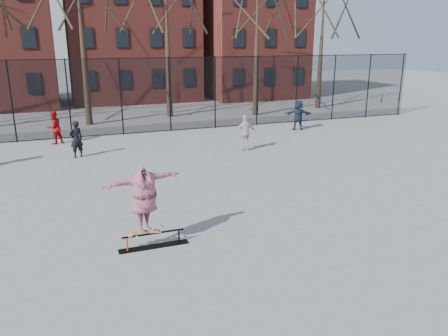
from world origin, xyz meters
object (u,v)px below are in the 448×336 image
object	(u,v)px
skater	(144,199)
bystander_white	(245,133)
skateboard	(146,232)
bystander_black	(76,139)
bystander_navy	(298,115)
skate_rail	(154,241)
bystander_red	(54,128)

from	to	relation	value
skater	bystander_white	xyz separation A→B (m)	(6.04, 8.11, -0.45)
skateboard	bystander_black	size ratio (longest dim) A/B	0.48
skateboard	bystander_black	bearing A→B (deg)	97.24
bystander_navy	skate_rail	bearing A→B (deg)	65.74
skate_rail	bystander_black	xyz separation A→B (m)	(-1.38, 9.53, 0.65)
bystander_red	skateboard	bearing A→B (deg)	65.90
bystander_black	skate_rail	bearing A→B (deg)	76.26
bystander_red	skater	bearing A→B (deg)	65.90
skate_rail	bystander_red	world-z (taller)	bystander_red
skater	bystander_red	distance (m)	12.75
bystander_red	skate_rail	bearing A→B (deg)	66.66
skateboard	bystander_navy	xyz separation A→B (m)	(10.66, 11.47, 0.41)
skate_rail	bystander_black	distance (m)	9.65
skater	bystander_white	size ratio (longest dim) A/B	1.20
bystander_white	bystander_navy	distance (m)	5.71
skateboard	bystander_navy	distance (m)	15.66
bystander_black	bystander_white	bearing A→B (deg)	146.98
skateboard	bystander_white	size ratio (longest dim) A/B	0.47
bystander_white	skateboard	bearing A→B (deg)	60.19
skate_rail	skateboard	distance (m)	0.33
skateboard	skater	world-z (taller)	skater
skate_rail	skateboard	world-z (taller)	skateboard
skate_rail	skater	xyz separation A→B (m)	(-0.17, 0.00, 1.12)
skateboard	bystander_white	bearing A→B (deg)	53.34
skater	bystander_black	size ratio (longest dim) A/B	1.23
skater	bystander_black	xyz separation A→B (m)	(-1.21, 9.53, -0.47)
bystander_red	bystander_white	bearing A→B (deg)	117.73
skateboard	bystander_red	xyz separation A→B (m)	(-2.11, 12.57, 0.37)
skater	bystander_navy	size ratio (longest dim) A/B	1.18
skateboard	bystander_black	xyz separation A→B (m)	(-1.21, 9.53, 0.37)
bystander_black	bystander_navy	size ratio (longest dim) A/B	0.96
skate_rail	bystander_navy	size ratio (longest dim) A/B	1.04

